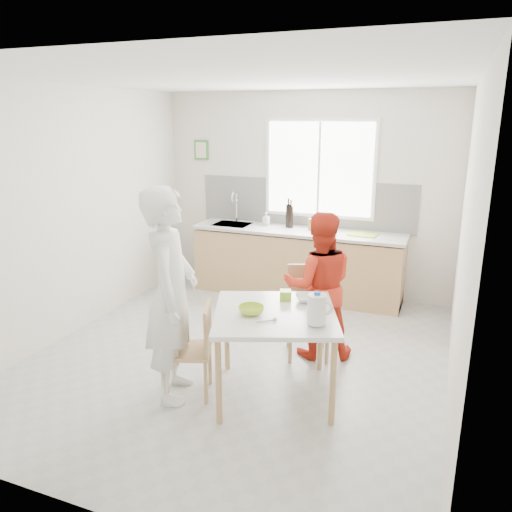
{
  "coord_description": "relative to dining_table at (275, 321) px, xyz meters",
  "views": [
    {
      "loc": [
        1.87,
        -4.26,
        2.39
      ],
      "look_at": [
        0.1,
        0.2,
        1.03
      ],
      "focal_mm": 35.0,
      "sensor_mm": 36.0,
      "label": 1
    }
  ],
  "objects": [
    {
      "name": "person_white",
      "position": [
        -0.82,
        -0.31,
        0.22
      ],
      "size": [
        0.65,
        0.79,
        1.85
      ],
      "primitive_type": "imported",
      "rotation": [
        0.0,
        0.0,
        1.93
      ],
      "color": "white",
      "rests_on": "ground"
    },
    {
      "name": "room_shell",
      "position": [
        -0.57,
        0.55,
        0.94
      ],
      "size": [
        4.5,
        4.5,
        4.5
      ],
      "color": "silver",
      "rests_on": "ground"
    },
    {
      "name": "wine_bottle_a",
      "position": [
        -0.73,
        2.58,
        0.38
      ],
      "size": [
        0.07,
        0.07,
        0.32
      ],
      "primitive_type": "cylinder",
      "color": "black",
      "rests_on": "kitchen_counter"
    },
    {
      "name": "chair_left",
      "position": [
        -0.64,
        -0.24,
        -0.24
      ],
      "size": [
        0.5,
        0.5,
        0.84
      ],
      "rotation": [
        0.0,
        0.0,
        -1.21
      ],
      "color": "tan",
      "rests_on": "ground"
    },
    {
      "name": "picture_frame",
      "position": [
        -2.12,
        2.78,
        1.2
      ],
      "size": [
        0.22,
        0.03,
        0.28
      ],
      "color": "#3C813A",
      "rests_on": "room_shell"
    },
    {
      "name": "cutting_board",
      "position": [
        0.29,
        2.5,
        0.22
      ],
      "size": [
        0.37,
        0.28,
        0.01
      ],
      "primitive_type": "cube",
      "rotation": [
        0.0,
        0.0,
        -0.1
      ],
      "color": "#9FC02C",
      "rests_on": "kitchen_counter"
    },
    {
      "name": "dining_table",
      "position": [
        0.0,
        0.0,
        0.0
      ],
      "size": [
        1.31,
        1.31,
        0.78
      ],
      "rotation": [
        0.0,
        0.0,
        0.36
      ],
      "color": "white",
      "rests_on": "ground"
    },
    {
      "name": "milk_jug",
      "position": [
        0.4,
        -0.15,
        0.22
      ],
      "size": [
        0.2,
        0.15,
        0.26
      ],
      "rotation": [
        0.0,
        0.0,
        0.36
      ],
      "color": "white",
      "rests_on": "dining_table"
    },
    {
      "name": "chair_far",
      "position": [
        0.04,
        0.89,
        -0.2
      ],
      "size": [
        0.55,
        0.55,
        0.92
      ],
      "rotation": [
        0.0,
        0.0,
        0.36
      ],
      "color": "tan",
      "rests_on": "ground"
    },
    {
      "name": "person_red",
      "position": [
        0.15,
        0.89,
        0.05
      ],
      "size": [
        0.88,
        0.79,
        1.49
      ],
      "primitive_type": "imported",
      "rotation": [
        0.0,
        0.0,
        3.5
      ],
      "color": "red",
      "rests_on": "ground"
    },
    {
      "name": "window",
      "position": [
        -0.37,
        2.77,
        1.0
      ],
      "size": [
        1.5,
        0.06,
        1.3
      ],
      "color": "white",
      "rests_on": "room_shell"
    },
    {
      "name": "backsplash",
      "position": [
        -0.57,
        2.79,
        0.52
      ],
      "size": [
        3.0,
        0.02,
        0.65
      ],
      "primitive_type": "cube",
      "color": "white",
      "rests_on": "room_shell"
    },
    {
      "name": "green_box",
      "position": [
        -0.01,
        0.3,
        0.13
      ],
      "size": [
        0.13,
        0.13,
        0.09
      ],
      "primitive_type": "cube",
      "rotation": [
        0.0,
        0.0,
        0.36
      ],
      "color": "#84BA2A",
      "rests_on": "dining_table"
    },
    {
      "name": "kitchen_counter",
      "position": [
        -0.57,
        2.5,
        -0.28
      ],
      "size": [
        2.84,
        0.64,
        1.37
      ],
      "color": "tan",
      "rests_on": "ground"
    },
    {
      "name": "wine_bottle_b",
      "position": [
        -0.69,
        2.57,
        0.37
      ],
      "size": [
        0.07,
        0.07,
        0.3
      ],
      "primitive_type": "cylinder",
      "color": "black",
      "rests_on": "kitchen_counter"
    },
    {
      "name": "ground",
      "position": [
        -0.57,
        0.55,
        -0.7
      ],
      "size": [
        4.5,
        4.5,
        0.0
      ],
      "primitive_type": "plane",
      "color": "#B7B7B2",
      "rests_on": "ground"
    },
    {
      "name": "jar_amber",
      "position": [
        -0.4,
        2.51,
        0.3
      ],
      "size": [
        0.06,
        0.06,
        0.16
      ],
      "primitive_type": "cylinder",
      "color": "#965F20",
      "rests_on": "kitchen_counter"
    },
    {
      "name": "soap_bottle",
      "position": [
        -1.05,
        2.61,
        0.31
      ],
      "size": [
        0.09,
        0.09,
        0.18
      ],
      "primitive_type": "imported",
      "rotation": [
        0.0,
        0.0,
        -0.11
      ],
      "color": "#999999",
      "rests_on": "kitchen_counter"
    },
    {
      "name": "spoon",
      "position": [
        0.0,
        -0.23,
        0.09
      ],
      "size": [
        0.13,
        0.11,
        0.01
      ],
      "primitive_type": "cylinder",
      "rotation": [
        0.0,
        1.57,
        0.71
      ],
      "color": "#A5A5AA",
      "rests_on": "dining_table"
    },
    {
      "name": "bowl_green",
      "position": [
        -0.17,
        -0.12,
        0.11
      ],
      "size": [
        0.28,
        0.28,
        0.07
      ],
      "primitive_type": "imported",
      "rotation": [
        0.0,
        0.0,
        0.36
      ],
      "color": "#ABCF2F",
      "rests_on": "dining_table"
    },
    {
      "name": "bowl_white",
      "position": [
        0.19,
        0.34,
        0.11
      ],
      "size": [
        0.29,
        0.29,
        0.06
      ],
      "primitive_type": "imported",
      "rotation": [
        0.0,
        0.0,
        0.36
      ],
      "color": "silver",
      "rests_on": "dining_table"
    }
  ]
}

